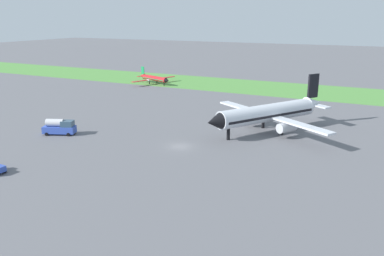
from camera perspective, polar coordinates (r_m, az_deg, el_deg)
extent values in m
plane|color=slate|center=(73.54, -1.75, -2.69)|extent=(600.00, 600.00, 0.00)
cube|color=#549342|center=(136.16, 12.00, 5.65)|extent=(360.00, 28.00, 0.08)
cylinder|color=silver|center=(82.83, 10.89, 2.16)|extent=(15.74, 22.33, 3.67)
cone|color=black|center=(74.64, 3.33, 0.91)|extent=(4.81, 4.72, 3.59)
cone|color=silver|center=(92.62, 17.32, 3.45)|extent=(5.26, 5.70, 3.30)
cube|color=black|center=(82.89, 10.88, 1.97)|extent=(15.11, 21.23, 0.51)
cube|color=silver|center=(77.99, 15.19, 0.54)|extent=(14.83, 10.40, 0.37)
cube|color=silver|center=(89.24, 7.73, 2.86)|extent=(14.83, 10.40, 0.37)
cylinder|color=#B7BABF|center=(80.23, 13.63, 0.11)|extent=(3.82, 4.46, 2.02)
cylinder|color=#B7BABF|center=(87.41, 8.89, 1.65)|extent=(3.82, 4.46, 2.02)
cube|color=black|center=(91.39, 17.25, 5.88)|extent=(1.95, 2.78, 5.33)
cube|color=silver|center=(90.68, 18.14, 3.07)|extent=(5.02, 4.16, 0.29)
cube|color=silver|center=(93.65, 15.97, 3.63)|extent=(5.02, 4.16, 0.29)
cylinder|color=black|center=(77.36, 5.31, -0.90)|extent=(0.66, 0.66, 2.33)
cylinder|color=black|center=(82.71, 12.98, -0.14)|extent=(0.66, 0.66, 2.33)
cylinder|color=black|center=(86.70, 10.32, 0.75)|extent=(0.66, 0.66, 2.33)
cylinder|color=red|center=(142.69, -5.47, 7.21)|extent=(12.34, 5.87, 1.74)
cone|color=black|center=(137.38, -3.65, 6.92)|extent=(2.21, 2.19, 1.70)
cone|color=red|center=(148.38, -7.24, 7.57)|extent=(2.81, 2.29, 1.56)
cube|color=#198C4C|center=(142.71, -5.47, 7.16)|extent=(11.70, 5.66, 0.24)
cube|color=red|center=(145.98, -4.08, 7.32)|extent=(4.38, 9.39, 0.17)
cube|color=red|center=(140.13, -7.09, 6.88)|extent=(4.38, 9.39, 0.17)
cylinder|color=#B7BABF|center=(144.53, -4.48, 7.22)|extent=(1.49, 0.99, 0.56)
cylinder|color=#B7BABF|center=(140.78, -6.41, 6.94)|extent=(1.49, 0.99, 0.56)
cube|color=#198C4C|center=(147.83, -7.19, 8.34)|extent=(1.54, 0.72, 2.78)
cube|color=red|center=(148.83, -6.78, 7.60)|extent=(1.80, 2.64, 0.14)
cube|color=red|center=(147.40, -7.54, 7.49)|extent=(1.80, 2.64, 0.14)
cylinder|color=black|center=(138.93, -4.11, 6.39)|extent=(0.31, 0.31, 1.21)
cylinder|color=black|center=(144.65, -5.14, 6.75)|extent=(0.31, 0.31, 1.21)
cylinder|color=black|center=(142.55, -6.22, 6.58)|extent=(0.31, 0.31, 1.21)
cube|color=#334FB2|center=(85.15, -18.77, -0.21)|extent=(6.92, 4.72, 1.40)
cylinder|color=silver|center=(85.08, -19.34, 0.75)|extent=(3.89, 2.80, 1.54)
cube|color=#334C60|center=(84.15, -17.70, 0.62)|extent=(2.94, 2.76, 1.20)
cylinder|color=black|center=(85.58, -17.02, -0.46)|extent=(0.74, 0.50, 0.70)
cylinder|color=black|center=(83.44, -17.58, -0.92)|extent=(0.74, 0.50, 0.70)
cylinder|color=black|center=(87.28, -19.82, -0.40)|extent=(0.74, 0.50, 0.70)
cylinder|color=black|center=(85.18, -20.44, -0.85)|extent=(0.74, 0.50, 0.70)
cylinder|color=black|center=(67.93, -25.62, -5.60)|extent=(0.72, 0.30, 0.70)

